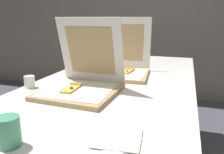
# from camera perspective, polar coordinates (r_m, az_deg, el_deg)

# --- Properties ---
(wall_back) EXTENTS (10.00, 0.10, 2.60)m
(wall_back) POSITION_cam_1_polar(r_m,az_deg,el_deg) (3.32, 11.74, 17.45)
(wall_back) COLOR gray
(wall_back) RESTS_ON ground
(table) EXTENTS (0.94, 2.06, 0.73)m
(table) POSITION_cam_1_polar(r_m,az_deg,el_deg) (1.45, 1.16, -2.56)
(table) COLOR silver
(table) RESTS_ON ground
(pizza_box_front) EXTENTS (0.39, 0.39, 0.39)m
(pizza_box_front) POSITION_cam_1_polar(r_m,az_deg,el_deg) (1.20, -7.56, -1.30)
(pizza_box_front) COLOR tan
(pizza_box_front) RESTS_ON table
(pizza_box_middle) EXTENTS (0.41, 0.48, 0.39)m
(pizza_box_middle) POSITION_cam_1_polar(r_m,az_deg,el_deg) (1.58, 2.39, 2.71)
(pizza_box_middle) COLOR tan
(pizza_box_middle) RESTS_ON table
(cup_white_mid) EXTENTS (0.06, 0.06, 0.07)m
(cup_white_mid) POSITION_cam_1_polar(r_m,az_deg,el_deg) (1.56, -10.65, 1.44)
(cup_white_mid) COLOR white
(cup_white_mid) RESTS_ON table
(cup_white_far) EXTENTS (0.06, 0.06, 0.07)m
(cup_white_far) POSITION_cam_1_polar(r_m,az_deg,el_deg) (1.82, -3.02, 3.57)
(cup_white_far) COLOR white
(cup_white_far) RESTS_ON table
(cup_white_near_left) EXTENTS (0.06, 0.06, 0.07)m
(cup_white_near_left) POSITION_cam_1_polar(r_m,az_deg,el_deg) (1.36, -20.04, -1.13)
(cup_white_near_left) COLOR white
(cup_white_near_left) RESTS_ON table
(cup_printed_front) EXTENTS (0.07, 0.07, 0.10)m
(cup_printed_front) POSITION_cam_1_polar(r_m,az_deg,el_deg) (0.77, -24.56, -12.38)
(cup_printed_front) COLOR #4C9E75
(cup_printed_front) RESTS_ON table
(napkin_pile) EXTENTS (0.18, 0.18, 0.01)m
(napkin_pile) POSITION_cam_1_polar(r_m,az_deg,el_deg) (0.75, 1.13, -15.30)
(napkin_pile) COLOR white
(napkin_pile) RESTS_ON table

